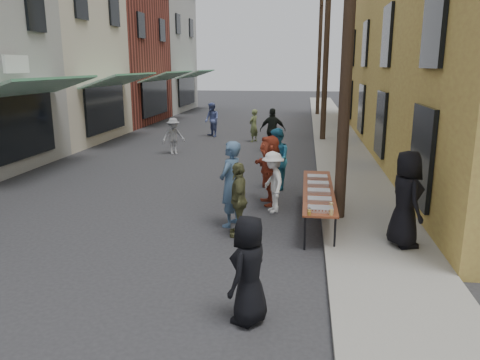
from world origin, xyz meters
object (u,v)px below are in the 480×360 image
(utility_pole_near, at_px, (349,20))
(serving_table, at_px, (318,191))
(guest_front_c, at_px, (276,159))
(utility_pole_far, at_px, (320,52))
(catering_tray_sausage, at_px, (320,209))
(guest_front_a, at_px, (249,270))
(utility_pole_mid, at_px, (326,44))
(server, at_px, (406,199))

(utility_pole_near, bearing_deg, serving_table, -173.45)
(serving_table, xyz_separation_m, guest_front_c, (-1.15, 2.67, 0.19))
(utility_pole_far, bearing_deg, catering_tray_sausage, -91.11)
(serving_table, distance_m, guest_front_a, 4.79)
(utility_pole_mid, distance_m, server, 14.14)
(serving_table, xyz_separation_m, server, (1.62, -1.61, 0.34))
(guest_front_a, relative_size, server, 0.83)
(catering_tray_sausage, distance_m, server, 1.64)
(guest_front_a, relative_size, guest_front_c, 0.87)
(utility_pole_near, distance_m, utility_pole_mid, 12.00)
(utility_pole_near, distance_m, serving_table, 3.82)
(serving_table, xyz_separation_m, guest_front_a, (-1.07, -4.67, 0.08))
(catering_tray_sausage, xyz_separation_m, guest_front_a, (-1.07, -3.02, -0.00))
(catering_tray_sausage, bearing_deg, utility_pole_mid, 87.91)
(utility_pole_mid, xyz_separation_m, server, (1.12, -13.66, -3.45))
(utility_pole_far, height_order, serving_table, utility_pole_far)
(serving_table, distance_m, catering_tray_sausage, 1.65)
(utility_pole_mid, height_order, catering_tray_sausage, utility_pole_mid)
(utility_pole_near, bearing_deg, utility_pole_far, 90.00)
(catering_tray_sausage, bearing_deg, utility_pole_far, 88.89)
(utility_pole_mid, height_order, server, utility_pole_mid)
(utility_pole_near, distance_m, guest_front_a, 6.21)
(serving_table, bearing_deg, utility_pole_near, 6.55)
(utility_pole_mid, relative_size, guest_front_c, 4.97)
(catering_tray_sausage, bearing_deg, server, 1.57)
(guest_front_c, relative_size, server, 0.96)
(serving_table, relative_size, server, 2.11)
(utility_pole_far, distance_m, guest_front_a, 29.01)
(utility_pole_far, bearing_deg, utility_pole_mid, -90.00)
(catering_tray_sausage, xyz_separation_m, guest_front_c, (-1.15, 4.32, 0.12))
(serving_table, relative_size, guest_front_a, 2.54)
(utility_pole_far, relative_size, guest_front_a, 5.71)
(utility_pole_near, bearing_deg, catering_tray_sausage, -106.32)
(serving_table, bearing_deg, utility_pole_far, 88.81)
(utility_pole_far, xyz_separation_m, catering_tray_sausage, (-0.50, -25.71, -3.71))
(utility_pole_near, height_order, server, utility_pole_near)
(utility_pole_mid, xyz_separation_m, guest_front_a, (-1.57, -16.72, -3.71))
(utility_pole_near, height_order, utility_pole_mid, same)
(utility_pole_far, bearing_deg, guest_front_c, -94.41)
(guest_front_a, bearing_deg, utility_pole_mid, -162.93)
(server, bearing_deg, catering_tray_sausage, 76.97)
(guest_front_c, bearing_deg, guest_front_a, -14.91)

